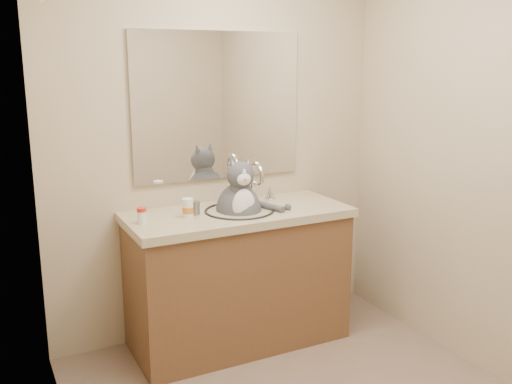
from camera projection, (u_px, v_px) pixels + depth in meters
room at (331, 183)px, 2.49m from camera, size 2.22×2.52×2.42m
vanity at (238, 274)px, 3.50m from camera, size 1.34×0.59×1.12m
mirror at (219, 106)px, 3.51m from camera, size 1.10×0.02×0.90m
shower_curtain at (83, 249)px, 2.15m from camera, size 0.02×1.30×1.93m
cat at (240, 208)px, 3.40m from camera, size 0.38×0.35×0.54m
pill_bottle_redcap at (142, 216)px, 3.12m from camera, size 0.05×0.05×0.09m
pill_bottle_orange at (188, 208)px, 3.24m from camera, size 0.07×0.07×0.11m
grey_canister at (195, 208)px, 3.30m from camera, size 0.07×0.07×0.08m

